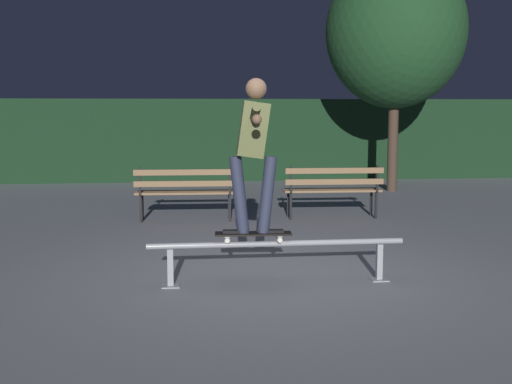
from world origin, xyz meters
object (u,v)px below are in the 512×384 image
at_px(skateboard, 253,234).
at_px(park_bench_left_center, 333,186).
at_px(park_bench_leftmost, 185,188).
at_px(tree_far_right, 396,32).
at_px(grind_rail, 277,250).
at_px(skateboarder, 253,142).

height_order(skateboard, park_bench_left_center, park_bench_left_center).
distance_m(park_bench_leftmost, tree_far_right, 6.40).
xyz_separation_m(skateboard, tree_far_right, (3.89, 7.36, 2.91)).
distance_m(grind_rail, park_bench_left_center, 4.18).
distance_m(grind_rail, skateboard, 0.30).
distance_m(grind_rail, skateboarder, 1.14).
relative_size(grind_rail, park_bench_leftmost, 1.64).
xyz_separation_m(skateboard, park_bench_left_center, (1.75, 3.90, 0.02)).
bearing_deg(skateboard, skateboarder, -3.51).
bearing_deg(park_bench_left_center, grind_rail, -111.11).
height_order(skateboarder, tree_far_right, tree_far_right).
xyz_separation_m(skateboarder, park_bench_leftmost, (-0.65, 3.90, -0.92)).
relative_size(skateboard, skateboarder, 0.51).
xyz_separation_m(park_bench_leftmost, tree_far_right, (4.54, 3.46, 2.89)).
bearing_deg(skateboarder, park_bench_leftmost, 99.51).
height_order(park_bench_left_center, tree_far_right, tree_far_right).
bearing_deg(park_bench_leftmost, grind_rail, -77.08).
bearing_deg(park_bench_left_center, tree_far_right, 58.28).
relative_size(skateboard, park_bench_leftmost, 0.49).
distance_m(skateboarder, tree_far_right, 8.55).
bearing_deg(skateboard, park_bench_left_center, 65.84).
height_order(skateboard, tree_far_right, tree_far_right).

